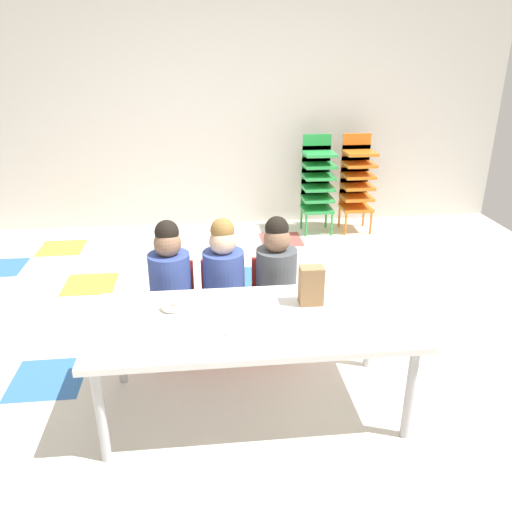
{
  "coord_description": "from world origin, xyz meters",
  "views": [
    {
      "loc": [
        -0.36,
        -3.15,
        1.89
      ],
      "look_at": [
        -0.08,
        -0.59,
        0.82
      ],
      "focal_mm": 35.51,
      "sensor_mm": 36.0,
      "label": 1
    }
  ],
  "objects_px": {
    "paper_plate_near_edge": "(172,310)",
    "paper_plate_center_table": "(240,329)",
    "donut_powdered_on_plate": "(172,306)",
    "seated_child_middle_seat": "(224,274)",
    "kid_chair_orange_stack": "(357,178)",
    "kid_chair_green_stack": "(317,179)",
    "paper_bag_brown": "(311,285)",
    "seated_child_far_right": "(276,272)",
    "craft_table": "(253,326)",
    "seated_child_near_camera": "(170,277)"
  },
  "relations": [
    {
      "from": "paper_plate_near_edge",
      "to": "paper_plate_center_table",
      "type": "bearing_deg",
      "value": -34.56
    },
    {
      "from": "donut_powdered_on_plate",
      "to": "seated_child_middle_seat",
      "type": "bearing_deg",
      "value": 57.84
    },
    {
      "from": "donut_powdered_on_plate",
      "to": "kid_chair_orange_stack",
      "type": "bearing_deg",
      "value": 56.11
    },
    {
      "from": "kid_chair_green_stack",
      "to": "paper_plate_near_edge",
      "type": "bearing_deg",
      "value": -117.21
    },
    {
      "from": "paper_bag_brown",
      "to": "paper_plate_center_table",
      "type": "xyz_separation_m",
      "value": [
        -0.41,
        -0.24,
        -0.11
      ]
    },
    {
      "from": "seated_child_far_right",
      "to": "donut_powdered_on_plate",
      "type": "distance_m",
      "value": 0.8
    },
    {
      "from": "kid_chair_green_stack",
      "to": "kid_chair_orange_stack",
      "type": "distance_m",
      "value": 0.43
    },
    {
      "from": "kid_chair_green_stack",
      "to": "paper_plate_center_table",
      "type": "xyz_separation_m",
      "value": [
        -1.07,
        -2.99,
        -0.0
      ]
    },
    {
      "from": "craft_table",
      "to": "seated_child_middle_seat",
      "type": "height_order",
      "value": "seated_child_middle_seat"
    },
    {
      "from": "seated_child_far_right",
      "to": "paper_plate_near_edge",
      "type": "bearing_deg",
      "value": -143.17
    },
    {
      "from": "paper_plate_near_edge",
      "to": "paper_bag_brown",
      "type": "bearing_deg",
      "value": 0.24
    },
    {
      "from": "kid_chair_green_stack",
      "to": "craft_table",
      "type": "bearing_deg",
      "value": -108.92
    },
    {
      "from": "seated_child_middle_seat",
      "to": "paper_plate_center_table",
      "type": "height_order",
      "value": "seated_child_middle_seat"
    },
    {
      "from": "kid_chair_green_stack",
      "to": "paper_bag_brown",
      "type": "height_order",
      "value": "kid_chair_green_stack"
    },
    {
      "from": "paper_bag_brown",
      "to": "paper_plate_near_edge",
      "type": "bearing_deg",
      "value": -179.76
    },
    {
      "from": "paper_plate_center_table",
      "to": "paper_bag_brown",
      "type": "bearing_deg",
      "value": 30.48
    },
    {
      "from": "kid_chair_orange_stack",
      "to": "paper_plate_center_table",
      "type": "bearing_deg",
      "value": -116.63
    },
    {
      "from": "kid_chair_orange_stack",
      "to": "paper_plate_near_edge",
      "type": "distance_m",
      "value": 3.31
    },
    {
      "from": "craft_table",
      "to": "paper_plate_near_edge",
      "type": "relative_size",
      "value": 9.37
    },
    {
      "from": "seated_child_far_right",
      "to": "paper_plate_center_table",
      "type": "bearing_deg",
      "value": -112.0
    },
    {
      "from": "seated_child_near_camera",
      "to": "kid_chair_orange_stack",
      "type": "bearing_deg",
      "value": 50.34
    },
    {
      "from": "craft_table",
      "to": "seated_child_middle_seat",
      "type": "relative_size",
      "value": 1.84
    },
    {
      "from": "seated_child_near_camera",
      "to": "seated_child_far_right",
      "type": "relative_size",
      "value": 1.0
    },
    {
      "from": "craft_table",
      "to": "seated_child_middle_seat",
      "type": "xyz_separation_m",
      "value": [
        -0.13,
        0.61,
        0.03
      ]
    },
    {
      "from": "craft_table",
      "to": "kid_chair_green_stack",
      "type": "xyz_separation_m",
      "value": [
        0.99,
        2.88,
        0.06
      ]
    },
    {
      "from": "seated_child_middle_seat",
      "to": "kid_chair_green_stack",
      "type": "bearing_deg",
      "value": 63.89
    },
    {
      "from": "paper_plate_center_table",
      "to": "donut_powdered_on_plate",
      "type": "distance_m",
      "value": 0.42
    },
    {
      "from": "paper_bag_brown",
      "to": "seated_child_middle_seat",
      "type": "bearing_deg",
      "value": 134.12
    },
    {
      "from": "seated_child_near_camera",
      "to": "donut_powdered_on_plate",
      "type": "bearing_deg",
      "value": -85.56
    },
    {
      "from": "seated_child_near_camera",
      "to": "paper_plate_center_table",
      "type": "distance_m",
      "value": 0.81
    },
    {
      "from": "paper_bag_brown",
      "to": "paper_plate_center_table",
      "type": "relative_size",
      "value": 1.22
    },
    {
      "from": "craft_table",
      "to": "kid_chair_orange_stack",
      "type": "distance_m",
      "value": 3.21
    },
    {
      "from": "kid_chair_green_stack",
      "to": "paper_plate_center_table",
      "type": "distance_m",
      "value": 3.17
    },
    {
      "from": "seated_child_near_camera",
      "to": "kid_chair_orange_stack",
      "type": "height_order",
      "value": "kid_chair_orange_stack"
    },
    {
      "from": "kid_chair_orange_stack",
      "to": "paper_plate_center_table",
      "type": "relative_size",
      "value": 5.78
    },
    {
      "from": "seated_child_near_camera",
      "to": "seated_child_far_right",
      "type": "xyz_separation_m",
      "value": [
        0.67,
        0.0,
        0.0
      ]
    },
    {
      "from": "seated_child_far_right",
      "to": "paper_bag_brown",
      "type": "distance_m",
      "value": 0.51
    },
    {
      "from": "kid_chair_orange_stack",
      "to": "kid_chair_green_stack",
      "type": "bearing_deg",
      "value": 180.0
    },
    {
      "from": "seated_child_near_camera",
      "to": "seated_child_middle_seat",
      "type": "distance_m",
      "value": 0.34
    },
    {
      "from": "paper_plate_near_edge",
      "to": "kid_chair_green_stack",
      "type": "bearing_deg",
      "value": 62.79
    },
    {
      "from": "seated_child_far_right",
      "to": "donut_powdered_on_plate",
      "type": "height_order",
      "value": "seated_child_far_right"
    },
    {
      "from": "kid_chair_orange_stack",
      "to": "paper_bag_brown",
      "type": "distance_m",
      "value": 2.96
    },
    {
      "from": "paper_bag_brown",
      "to": "kid_chair_orange_stack",
      "type": "bearing_deg",
      "value": 68.41
    },
    {
      "from": "craft_table",
      "to": "paper_plate_center_table",
      "type": "distance_m",
      "value": 0.14
    },
    {
      "from": "seated_child_near_camera",
      "to": "kid_chair_green_stack",
      "type": "height_order",
      "value": "kid_chair_green_stack"
    },
    {
      "from": "seated_child_middle_seat",
      "to": "seated_child_near_camera",
      "type": "bearing_deg",
      "value": 180.0
    },
    {
      "from": "paper_plate_near_edge",
      "to": "donut_powdered_on_plate",
      "type": "bearing_deg",
      "value": 0.0
    },
    {
      "from": "seated_child_near_camera",
      "to": "paper_bag_brown",
      "type": "height_order",
      "value": "seated_child_near_camera"
    },
    {
      "from": "seated_child_far_right",
      "to": "paper_plate_center_table",
      "type": "distance_m",
      "value": 0.77
    },
    {
      "from": "seated_child_near_camera",
      "to": "paper_plate_near_edge",
      "type": "xyz_separation_m",
      "value": [
        0.04,
        -0.48,
        0.02
      ]
    }
  ]
}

